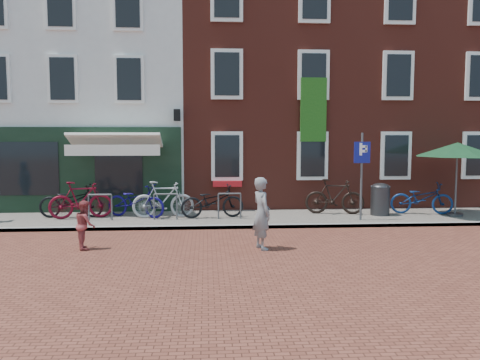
{
  "coord_description": "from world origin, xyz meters",
  "views": [
    {
      "loc": [
        -0.22,
        -14.12,
        2.75
      ],
      "look_at": [
        0.81,
        0.98,
        1.35
      ],
      "focal_mm": 36.9,
      "sensor_mm": 36.0,
      "label": 1
    }
  ],
  "objects": [
    {
      "name": "sidewalk",
      "position": [
        1.0,
        1.5,
        0.05
      ],
      "size": [
        24.0,
        3.0,
        0.1
      ],
      "primitive_type": "cube",
      "color": "slate",
      "rests_on": "ground"
    },
    {
      "name": "ground",
      "position": [
        0.0,
        0.0,
        0.0
      ],
      "size": [
        80.0,
        80.0,
        0.0
      ],
      "primitive_type": "plane",
      "color": "brown"
    },
    {
      "name": "bicycle_5",
      "position": [
        4.04,
        1.92,
        0.69
      ],
      "size": [
        2.02,
        0.93,
        1.17
      ],
      "primitive_type": "imported",
      "rotation": [
        0.0,
        0.0,
        1.37
      ],
      "color": "black",
      "rests_on": "sidewalk"
    },
    {
      "name": "bicycle_2",
      "position": [
        -2.48,
        1.72,
        0.63
      ],
      "size": [
        2.13,
        1.4,
        1.06
      ],
      "primitive_type": "imported",
      "rotation": [
        0.0,
        0.0,
        1.19
      ],
      "color": "#0F0751",
      "rests_on": "sidewalk"
    },
    {
      "name": "parasol",
      "position": [
        7.89,
        1.3,
        2.35
      ],
      "size": [
        2.7,
        2.7,
        2.49
      ],
      "color": "#4C4C4F",
      "rests_on": "sidewalk"
    },
    {
      "name": "parking_sign",
      "position": [
        4.55,
        0.69,
        1.82
      ],
      "size": [
        0.5,
        0.08,
        2.7
      ],
      "color": "#4C4C4F",
      "rests_on": "sidewalk"
    },
    {
      "name": "building_brick_mid",
      "position": [
        2.0,
        7.0,
        5.0
      ],
      "size": [
        6.0,
        8.0,
        10.0
      ],
      "primitive_type": "cube",
      "color": "maroon",
      "rests_on": "ground"
    },
    {
      "name": "bicycle_6",
      "position": [
        6.94,
        1.72,
        0.63
      ],
      "size": [
        2.12,
        1.13,
        1.06
      ],
      "primitive_type": "imported",
      "rotation": [
        0.0,
        0.0,
        1.35
      ],
      "color": "navy",
      "rests_on": "sidewalk"
    },
    {
      "name": "bicycle_1",
      "position": [
        -4.18,
        1.58,
        0.69
      ],
      "size": [
        2.03,
        0.96,
        1.17
      ],
      "primitive_type": "imported",
      "rotation": [
        0.0,
        0.0,
        1.79
      ],
      "color": "#5A0716",
      "rests_on": "sidewalk"
    },
    {
      "name": "woman",
      "position": [
        1.09,
        -2.53,
        0.87
      ],
      "size": [
        0.6,
        0.73,
        1.74
      ],
      "primitive_type": "imported",
      "rotation": [
        0.0,
        0.0,
        1.9
      ],
      "color": "slate",
      "rests_on": "ground"
    },
    {
      "name": "building_brick_right",
      "position": [
        8.0,
        7.0,
        5.0
      ],
      "size": [
        6.0,
        8.0,
        10.0
      ],
      "primitive_type": "cube",
      "color": "maroon",
      "rests_on": "ground"
    },
    {
      "name": "building_stucco",
      "position": [
        -5.0,
        7.0,
        4.5
      ],
      "size": [
        8.0,
        8.0,
        9.0
      ],
      "primitive_type": "cube",
      "color": "silver",
      "rests_on": "ground"
    },
    {
      "name": "bicycle_3",
      "position": [
        -1.6,
        1.53,
        0.69
      ],
      "size": [
        1.97,
        0.63,
        1.17
      ],
      "primitive_type": "imported",
      "rotation": [
        0.0,
        0.0,
        1.61
      ],
      "color": "#A0A1A3",
      "rests_on": "sidewalk"
    },
    {
      "name": "bicycle_4",
      "position": [
        -0.04,
        1.45,
        0.63
      ],
      "size": [
        2.09,
        0.99,
        1.06
      ],
      "primitive_type": "imported",
      "rotation": [
        0.0,
        0.0,
        1.72
      ],
      "color": "black",
      "rests_on": "sidewalk"
    },
    {
      "name": "litter_bin",
      "position": [
        5.48,
        1.6,
        0.68
      ],
      "size": [
        0.61,
        0.61,
        1.13
      ],
      "color": "#2F2F32",
      "rests_on": "sidewalk"
    },
    {
      "name": "boy",
      "position": [
        -3.14,
        -2.21,
        0.59
      ],
      "size": [
        0.61,
        0.69,
        1.17
      ],
      "primitive_type": "imported",
      "rotation": [
        0.0,
        0.0,
        1.91
      ],
      "color": "#9C3B3D",
      "rests_on": "ground"
    },
    {
      "name": "bicycle_0",
      "position": [
        -4.53,
        1.79,
        0.63
      ],
      "size": [
        2.01,
        0.71,
        1.06
      ],
      "primitive_type": "imported",
      "rotation": [
        0.0,
        0.0,
        1.57
      ],
      "color": "black",
      "rests_on": "sidewalk"
    }
  ]
}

